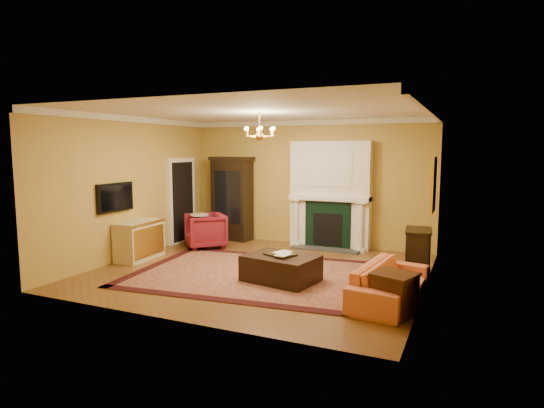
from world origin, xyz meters
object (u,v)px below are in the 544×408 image
Objects in this scene: china_cabinet at (232,200)px; console_table at (418,253)px; end_table at (394,295)px; leather_ottoman at (281,268)px; coral_sofa at (391,277)px; commode at (139,240)px; wingback_armchair at (205,229)px; pedestal_table at (200,228)px.

china_cabinet is 2.45× the size of console_table.
end_table is 2.26m from leather_ottoman.
commode is at bearing 90.64° from coral_sofa.
wingback_armchair reaches higher than commode.
pedestal_table is (-0.20, 0.08, 0.01)m from wingback_armchair.
wingback_armchair reaches higher than pedestal_table.
end_table is (4.69, -3.84, -0.73)m from china_cabinet.
coral_sofa is at bearing 1.98° from leather_ottoman.
pedestal_table is at bearing 157.00° from leather_ottoman.
china_cabinet is 6.10m from end_table.
wingback_armchair is at bearing 64.20° from commode.
wingback_armchair is at bearing 150.64° from end_table.
pedestal_table is at bearing -98.75° from china_cabinet.
coral_sofa is at bearing -8.46° from commode.
china_cabinet is at bearing 71.86° from commode.
china_cabinet is 1.87× the size of commode.
wingback_armchair is 4.86m from console_table.
end_table is at bearing -14.33° from commode.
end_table is (4.99, -2.77, -0.16)m from pedestal_table.
commode reaches higher than coral_sofa.
coral_sofa is 0.62m from end_table.
wingback_armchair is 1.66m from commode.
coral_sofa is 1.63× the size of leather_ottoman.
leather_ottoman is at bearing -7.30° from commode.
console_table is at bearing 43.56° from leather_ottoman.
end_table reaches higher than leather_ottoman.
leather_ottoman is at bearing 12.61° from wingback_armchair.
commode is at bearing -174.47° from console_table.
commode is 0.90× the size of leather_ottoman.
china_cabinet is 1.24m from pedestal_table.
coral_sofa is (4.54, -3.25, -0.63)m from china_cabinet.
coral_sofa is at bearing -103.07° from console_table.
commode is at bearing -66.94° from wingback_armchair.
china_cabinet is at bearing 141.49° from leather_ottoman.
console_table is 2.57m from leather_ottoman.
console_table is (4.75, -1.56, -0.60)m from china_cabinet.
commode is 1.88× the size of end_table.
wingback_armchair reaches higher than leather_ottoman.
console_table reaches higher than coral_sofa.
china_cabinet is 1.28m from wingback_armchair.
commode is (-0.46, -1.60, -0.05)m from pedestal_table.
commode is (-0.66, -1.53, -0.04)m from wingback_armchair.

